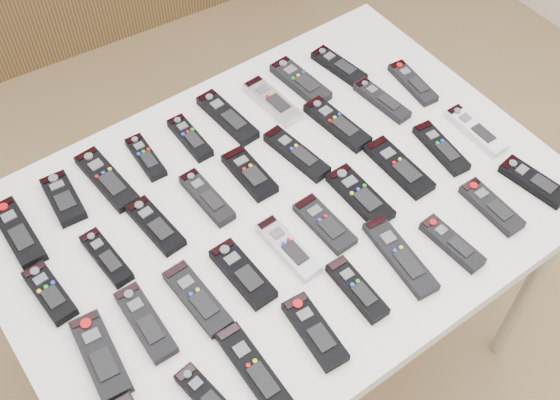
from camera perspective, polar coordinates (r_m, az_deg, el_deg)
ground at (r=2.24m, az=-1.48°, el=-12.79°), size 4.00×4.00×0.00m
table at (r=1.62m, az=-0.00°, el=-1.67°), size 1.25×0.88×0.78m
remote_0 at (r=1.61m, az=-20.51°, el=-2.51°), size 0.06×0.19×0.02m
remote_1 at (r=1.64m, az=-17.20°, el=0.11°), size 0.07×0.15×0.02m
remote_2 at (r=1.65m, az=-13.90°, el=1.65°), size 0.07×0.20×0.02m
remote_3 at (r=1.68m, az=-10.86°, el=3.43°), size 0.05×0.14×0.02m
remote_4 at (r=1.70m, az=-7.33°, el=5.03°), size 0.04×0.15×0.02m
remote_5 at (r=1.74m, az=-4.30°, el=6.72°), size 0.06×0.19×0.02m
remote_6 at (r=1.77m, az=-0.64°, el=8.02°), size 0.06×0.18×0.02m
remote_7 at (r=1.82m, az=1.67°, el=9.59°), size 0.07×0.18×0.02m
remote_8 at (r=1.87m, az=4.81°, el=10.78°), size 0.07×0.17×0.02m
remote_9 at (r=1.51m, az=-18.21°, el=-7.20°), size 0.06×0.15×0.02m
remote_10 at (r=1.52m, az=-13.92°, el=-4.56°), size 0.05×0.15×0.02m
remote_11 at (r=1.55m, az=-10.09°, el=-2.06°), size 0.07×0.16×0.02m
remote_12 at (r=1.58m, az=-5.97°, el=0.21°), size 0.05×0.16×0.02m
remote_13 at (r=1.61m, az=-2.50°, el=2.17°), size 0.06×0.15×0.02m
remote_14 at (r=1.65m, az=1.35°, el=3.78°), size 0.07×0.19×0.02m
remote_15 at (r=1.72m, az=4.66°, el=6.18°), size 0.07×0.19×0.02m
remote_16 at (r=1.79m, az=8.27°, el=8.01°), size 0.05×0.17×0.02m
remote_17 at (r=1.85m, az=10.74°, el=9.34°), size 0.06×0.16×0.02m
remote_18 at (r=1.41m, az=-14.37°, el=-12.17°), size 0.08×0.19×0.02m
remote_19 at (r=1.43m, az=-10.87°, el=-9.73°), size 0.06×0.18×0.02m
remote_20 at (r=1.44m, az=-6.73°, el=-7.95°), size 0.06×0.18×0.02m
remote_21 at (r=1.46m, az=-3.05°, el=-6.00°), size 0.06×0.17×0.02m
remote_22 at (r=1.49m, az=0.66°, el=-3.90°), size 0.05×0.17×0.02m
remote_23 at (r=1.53m, az=3.64°, el=-1.94°), size 0.06×0.16×0.02m
remote_24 at (r=1.58m, az=6.53°, el=0.34°), size 0.06×0.17×0.02m
remote_25 at (r=1.65m, az=9.64°, el=2.65°), size 0.06×0.19×0.02m
remote_26 at (r=1.71m, az=12.95°, el=4.14°), size 0.07×0.17×0.02m
remote_27 at (r=1.77m, az=15.59°, el=5.47°), size 0.05×0.17×0.02m
remote_29 at (r=1.35m, az=-5.88°, el=-15.72°), size 0.06×0.15×0.02m
remote_30 at (r=1.36m, az=-2.06°, el=-13.67°), size 0.05×0.21×0.02m
remote_31 at (r=1.39m, az=2.84°, el=-10.62°), size 0.07×0.17×0.02m
remote_32 at (r=1.45m, az=6.27°, el=-7.23°), size 0.05×0.16×0.02m
remote_33 at (r=1.50m, az=9.73°, el=-4.51°), size 0.07×0.21×0.02m
remote_34 at (r=1.54m, az=13.81°, el=-3.45°), size 0.05×0.16×0.02m
remote_35 at (r=1.62m, az=16.81°, el=-0.52°), size 0.05×0.16×0.02m
remote_36 at (r=1.70m, az=19.92°, el=1.40°), size 0.07×0.17×0.02m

